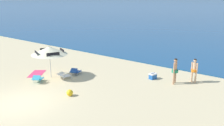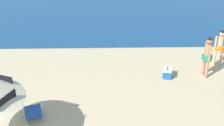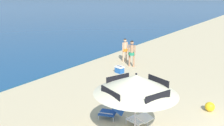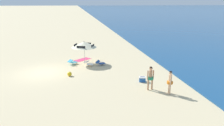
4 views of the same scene
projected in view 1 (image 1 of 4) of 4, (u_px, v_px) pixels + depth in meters
name	position (u px, v px, depth m)	size (l,w,h in m)	color
ground_plane	(21.00, 103.00, 12.81)	(800.00, 800.00, 0.00)	#CCB78C
beach_umbrella_striped_main	(49.00, 50.00, 16.44)	(3.07, 3.06, 2.27)	silver
lounge_chair_under_umbrella	(75.00, 71.00, 17.43)	(0.78, 1.01, 0.53)	#1E4799
lounge_chair_beside_umbrella	(38.00, 78.00, 15.87)	(0.93, 1.02, 0.52)	teal
lounge_chair_facing_sea	(64.00, 75.00, 16.54)	(0.73, 0.96, 0.49)	white
person_standing_near_shore	(194.00, 69.00, 15.71)	(0.47, 0.40, 1.62)	#D8A87F
person_standing_beside	(175.00, 69.00, 15.45)	(0.42, 0.51, 1.70)	tan
cooler_box	(153.00, 76.00, 16.55)	(0.46, 0.57, 0.43)	#1E56A8
beach_ball	(70.00, 93.00, 13.70)	(0.38, 0.38, 0.38)	yellow
beach_towel	(37.00, 74.00, 17.71)	(0.90, 1.80, 0.01)	#DB3866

